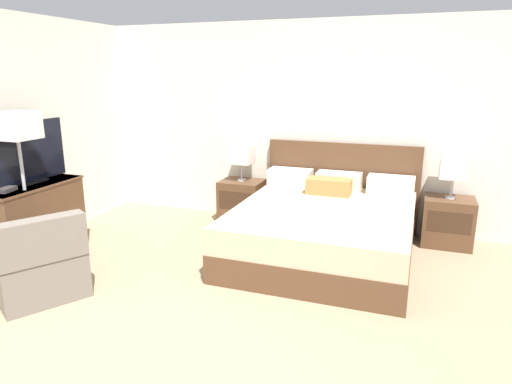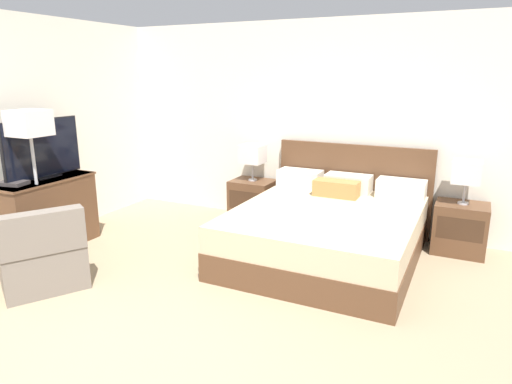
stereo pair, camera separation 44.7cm
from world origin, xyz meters
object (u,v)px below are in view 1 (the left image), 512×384
(nightstand_right, at_px, (448,222))
(floor_lamp, at_px, (18,138))
(armchair_by_window, at_px, (39,265))
(dresser, at_px, (31,219))
(bed, at_px, (325,227))
(tv, at_px, (28,153))
(table_lamp_right, at_px, (454,168))
(nightstand_left, at_px, (242,201))
(table_lamp_left, at_px, (241,154))

(nightstand_right, xyz_separation_m, floor_lamp, (-3.93, -2.02, 1.02))
(armchair_by_window, bearing_deg, dresser, 138.34)
(bed, bearing_deg, armchair_by_window, -139.99)
(nightstand_right, xyz_separation_m, tv, (-4.12, -1.76, 0.82))
(table_lamp_right, height_order, dresser, table_lamp_right)
(nightstand_left, distance_m, dresser, 2.46)
(table_lamp_left, relative_size, floor_lamp, 0.30)
(nightstand_left, xyz_separation_m, tv, (-1.64, -1.76, 0.82))
(nightstand_left, distance_m, floor_lamp, 2.69)
(dresser, bearing_deg, nightstand_right, 23.94)
(table_lamp_left, relative_size, dresser, 0.44)
(bed, distance_m, dresser, 3.09)
(armchair_by_window, bearing_deg, table_lamp_right, 36.84)
(armchair_by_window, bearing_deg, floor_lamp, 139.90)
(nightstand_right, height_order, dresser, dresser)
(table_lamp_left, distance_m, tv, 2.42)
(table_lamp_right, bearing_deg, dresser, -156.04)
(nightstand_left, bearing_deg, tv, -133.06)
(bed, height_order, nightstand_left, bed)
(nightstand_left, height_order, armchair_by_window, armchair_by_window)
(dresser, distance_m, floor_lamp, 0.93)
(tv, height_order, armchair_by_window, tv)
(dresser, xyz_separation_m, armchair_by_window, (0.77, -0.68, -0.12))
(nightstand_right, bearing_deg, dresser, -156.06)
(tv, distance_m, armchair_by_window, 1.34)
(bed, height_order, tv, tv)
(bed, distance_m, table_lamp_right, 1.56)
(dresser, xyz_separation_m, floor_lamp, (0.19, -0.19, 0.89))
(table_lamp_right, relative_size, dresser, 0.44)
(nightstand_left, height_order, dresser, dresser)
(dresser, height_order, tv, tv)
(bed, relative_size, tv, 2.19)
(bed, xyz_separation_m, nightstand_right, (1.24, 0.74, -0.03))
(nightstand_left, relative_size, floor_lamp, 0.35)
(nightstand_right, bearing_deg, tv, -156.89)
(nightstand_left, height_order, tv, tv)
(table_lamp_left, distance_m, armchair_by_window, 2.73)
(table_lamp_left, bearing_deg, dresser, -131.93)
(bed, xyz_separation_m, table_lamp_left, (-1.24, 0.74, 0.59))
(nightstand_left, height_order, floor_lamp, floor_lamp)
(nightstand_right, distance_m, dresser, 4.51)
(armchair_by_window, distance_m, floor_lamp, 1.26)
(nightstand_right, relative_size, dresser, 0.51)
(table_lamp_left, xyz_separation_m, armchair_by_window, (-0.88, -2.51, -0.60))
(floor_lamp, bearing_deg, tv, 124.75)
(bed, distance_m, armchair_by_window, 2.76)
(nightstand_left, bearing_deg, nightstand_right, 0.00)
(nightstand_left, xyz_separation_m, armchair_by_window, (-0.88, -2.51, 0.01))
(nightstand_right, distance_m, armchair_by_window, 4.19)
(nightstand_right, height_order, armchair_by_window, armchair_by_window)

